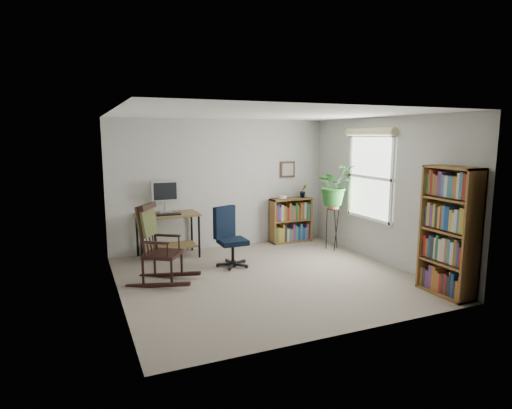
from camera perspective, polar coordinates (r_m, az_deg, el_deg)
name	(u,v)px	position (r m, az deg, el deg)	size (l,w,h in m)	color
floor	(267,278)	(6.48, 1.42, -9.73)	(4.20, 4.00, 0.00)	gray
ceiling	(267,114)	(6.14, 1.51, 11.98)	(4.20, 4.00, 0.00)	white
wall_back	(222,184)	(8.04, -4.51, 2.72)	(4.20, 0.00, 2.40)	#AFB0AB
wall_front	(348,224)	(4.49, 12.20, -2.58)	(4.20, 0.00, 2.40)	#AFB0AB
wall_left	(115,208)	(5.66, -18.23, -0.42)	(0.00, 4.00, 2.40)	#AFB0AB
wall_right	(383,191)	(7.32, 16.57, 1.73)	(0.00, 4.00, 2.40)	#AFB0AB
window	(370,177)	(7.51, 14.94, 3.51)	(0.12, 1.20, 1.50)	white
desk	(168,235)	(7.61, -11.65, -4.06)	(1.06, 0.58, 0.76)	brown
monitor	(165,197)	(7.63, -12.02, 1.02)	(0.46, 0.16, 0.56)	#AFB0B4
keyboard	(169,214)	(7.42, -11.56, -1.29)	(0.40, 0.15, 0.03)	black
office_chair	(233,237)	(6.90, -3.13, -4.31)	(0.54, 0.54, 0.99)	black
rocking_chair	(163,243)	(6.26, -12.35, -5.06)	(0.60, 1.01, 1.17)	black
low_bookshelf	(291,220)	(8.53, 4.64, -2.10)	(0.83, 0.28, 0.88)	brown
tall_bookshelf	(449,232)	(6.15, 24.35, -3.31)	(0.32, 0.75, 1.71)	brown
plant_stand	(333,226)	(8.04, 10.22, -2.81)	(0.25, 0.25, 0.90)	black
spider_plant	(335,165)	(7.89, 10.45, 5.16)	(1.69, 1.88, 1.46)	#246825
potted_plant_small	(303,195)	(8.59, 6.30, 1.28)	(0.13, 0.24, 0.11)	#246825
framed_picture	(288,169)	(8.53, 4.25, 4.68)	(0.32, 0.04, 0.32)	black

